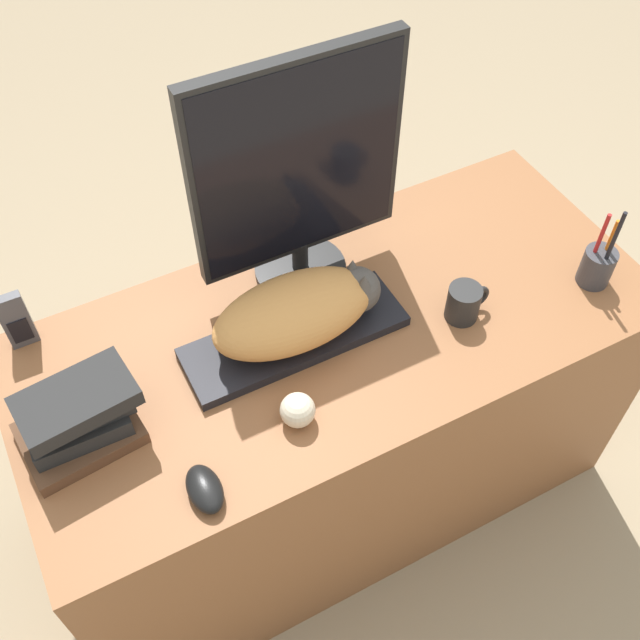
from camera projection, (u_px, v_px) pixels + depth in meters
ground_plane at (389, 576)px, 1.96m from camera, size 12.00×12.00×0.00m
desk at (335, 415)px, 1.86m from camera, size 1.38×0.62×0.71m
keyboard at (295, 337)px, 1.55m from camera, size 0.47×0.15×0.02m
cat at (301, 310)px, 1.50m from camera, size 0.37×0.18×0.13m
monitor at (297, 173)px, 1.46m from camera, size 0.45×0.21×0.54m
computer_mouse at (205, 489)px, 1.32m from camera, size 0.06×0.10×0.04m
coffee_mug at (464, 303)px, 1.57m from camera, size 0.10×0.07×0.08m
pen_cup at (598, 265)px, 1.63m from camera, size 0.07×0.07×0.22m
baseball at (298, 410)px, 1.41m from camera, size 0.07×0.07×0.07m
phone at (16, 321)px, 1.50m from camera, size 0.06×0.02×0.14m
book_stack at (77, 416)px, 1.37m from camera, size 0.24×0.18×0.14m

